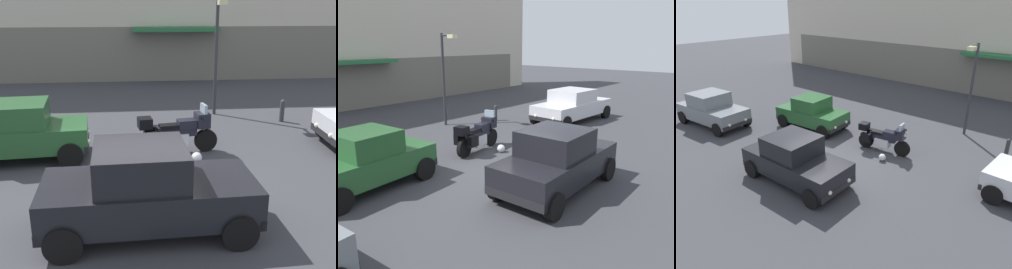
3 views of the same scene
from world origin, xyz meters
TOP-DOWN VIEW (x-y plane):
  - ground_plane at (0.00, 0.00)m, footprint 80.00×80.00m
  - motorcycle at (0.95, 2.20)m, footprint 2.25×0.92m
  - helmet at (1.41, 1.51)m, footprint 0.28×0.28m
  - car_compact_side at (-3.13, 2.16)m, footprint 3.57×1.97m
  - car_wagon_end at (-0.01, -1.66)m, footprint 3.92×1.90m
  - streetlamp_curbside at (2.84, 6.06)m, footprint 0.28×0.94m
  - bollard_curbside at (5.00, 5.01)m, footprint 0.16×0.16m

SIDE VIEW (x-z plane):
  - ground_plane at x=0.00m, z-range 0.00..0.00m
  - helmet at x=1.41m, z-range 0.00..0.28m
  - bollard_curbside at x=5.00m, z-range 0.03..0.81m
  - motorcycle at x=0.95m, z-range -0.06..1.30m
  - car_compact_side at x=-3.13m, z-range -0.01..1.55m
  - car_wagon_end at x=-0.01m, z-range -0.01..1.63m
  - streetlamp_curbside at x=2.84m, z-range 0.50..4.64m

